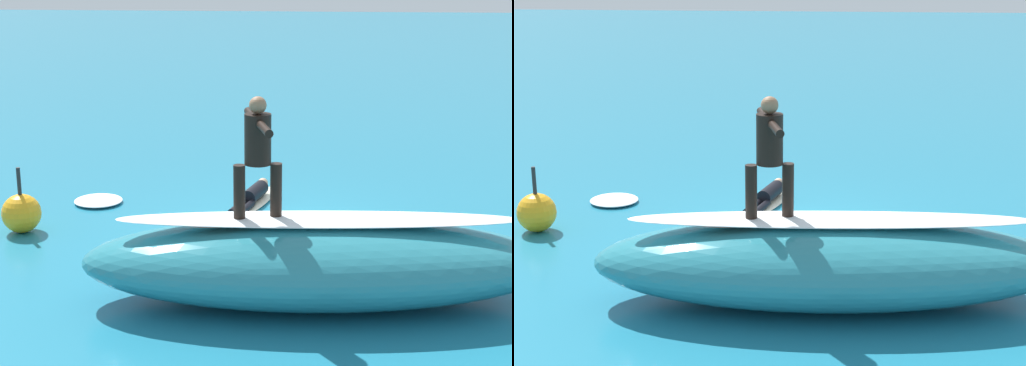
% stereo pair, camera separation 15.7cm
% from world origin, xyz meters
% --- Properties ---
extents(ground_plane, '(120.00, 120.00, 0.00)m').
position_xyz_m(ground_plane, '(0.00, 0.00, 0.00)').
color(ground_plane, teal).
extents(wave_crest, '(6.78, 2.81, 1.18)m').
position_xyz_m(wave_crest, '(-0.76, 2.93, 0.59)').
color(wave_crest, teal).
rests_on(wave_crest, ground_plane).
extents(wave_foam_lip, '(5.66, 1.29, 0.08)m').
position_xyz_m(wave_foam_lip, '(-0.76, 2.93, 1.22)').
color(wave_foam_lip, white).
rests_on(wave_foam_lip, wave_crest).
extents(surfboard_riding, '(2.19, 1.08, 0.06)m').
position_xyz_m(surfboard_riding, '(0.07, 3.01, 1.21)').
color(surfboard_riding, '#E0563D').
rests_on(surfboard_riding, wave_crest).
extents(surfer_riding, '(0.65, 1.57, 1.69)m').
position_xyz_m(surfer_riding, '(0.07, 3.01, 2.23)').
color(surfer_riding, black).
rests_on(surfer_riding, surfboard_riding).
extents(surfboard_paddling, '(1.00, 2.32, 0.06)m').
position_xyz_m(surfboard_paddling, '(0.58, -1.75, 0.03)').
color(surfboard_paddling, '#EAE5C6').
rests_on(surfboard_paddling, ground_plane).
extents(surfer_paddling, '(0.64, 1.73, 0.31)m').
position_xyz_m(surfer_paddling, '(0.61, -1.63, 0.20)').
color(surfer_paddling, black).
rests_on(surfer_paddling, surfboard_paddling).
extents(buoy_marker, '(0.69, 0.69, 1.18)m').
position_xyz_m(buoy_marker, '(4.50, 0.40, 0.35)').
color(buoy_marker, orange).
rests_on(buoy_marker, ground_plane).
extents(foam_patch_near, '(1.33, 1.33, 0.11)m').
position_xyz_m(foam_patch_near, '(3.66, -1.44, 0.05)').
color(foam_patch_near, white).
rests_on(foam_patch_near, ground_plane).
extents(foam_patch_mid, '(1.10, 1.09, 0.16)m').
position_xyz_m(foam_patch_mid, '(-2.80, -0.55, 0.08)').
color(foam_patch_mid, white).
rests_on(foam_patch_mid, ground_plane).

